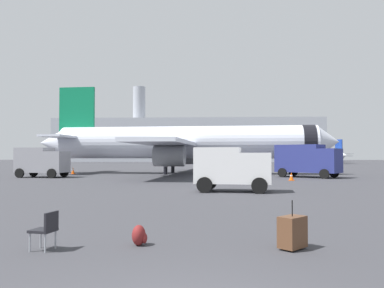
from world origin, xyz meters
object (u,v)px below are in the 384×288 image
(airplane_at_gate, at_px, (184,143))
(traveller_backpack, at_px, (139,236))
(fuel_truck, at_px, (307,159))
(gate_chair, at_px, (46,228))
(service_truck, at_px, (42,161))
(safety_cone_mid, at_px, (255,175))
(rolling_suitcase, at_px, (292,232))
(cargo_van, at_px, (232,167))
(airplane_taxiing, at_px, (320,155))
(safety_cone_near, at_px, (73,170))
(safety_cone_far, at_px, (291,176))

(airplane_at_gate, xyz_separation_m, traveller_backpack, (1.40, -36.96, -3.42))
(fuel_truck, relative_size, gate_chair, 7.25)
(service_truck, bearing_deg, safety_cone_mid, -4.64)
(service_truck, xyz_separation_m, rolling_suitcase, (18.29, -28.63, -1.22))
(service_truck, relative_size, cargo_van, 1.10)
(airplane_taxiing, height_order, safety_cone_near, airplane_taxiing)
(rolling_suitcase, bearing_deg, cargo_van, 92.34)
(airplane_at_gate, distance_m, rolling_suitcase, 37.63)
(airplane_taxiing, bearing_deg, safety_cone_far, -107.02)
(airplane_at_gate, relative_size, airplane_taxiing, 1.70)
(safety_cone_near, distance_m, traveller_backpack, 38.64)
(safety_cone_near, relative_size, safety_cone_mid, 1.13)
(cargo_van, height_order, safety_cone_far, cargo_van)
(cargo_van, relative_size, gate_chair, 5.37)
(fuel_truck, bearing_deg, airplane_at_gate, 149.78)
(fuel_truck, height_order, gate_chair, fuel_truck)
(safety_cone_near, bearing_deg, service_truck, -93.56)
(safety_cone_mid, distance_m, gate_chair, 28.42)
(airplane_taxiing, height_order, gate_chair, airplane_taxiing)
(service_truck, bearing_deg, safety_cone_far, -9.18)
(service_truck, height_order, safety_cone_mid, service_truck)
(airplane_taxiing, height_order, fuel_truck, airplane_taxiing)
(fuel_truck, xyz_separation_m, gate_chair, (-13.13, -30.24, -1.27))
(fuel_truck, relative_size, cargo_van, 1.35)
(service_truck, height_order, fuel_truck, fuel_truck)
(rolling_suitcase, height_order, traveller_backpack, rolling_suitcase)
(service_truck, height_order, cargo_van, service_truck)
(safety_cone_mid, bearing_deg, safety_cone_near, 155.53)
(traveller_backpack, relative_size, gate_chair, 0.56)
(airplane_taxiing, bearing_deg, gate_chair, -108.44)
(cargo_van, xyz_separation_m, gate_chair, (-4.92, -14.59, -0.95))
(airplane_at_gate, distance_m, cargo_van, 23.46)
(safety_cone_mid, bearing_deg, service_truck, 175.36)
(airplane_taxiing, xyz_separation_m, safety_cone_near, (-46.90, -67.23, -1.83))
(airplane_taxiing, relative_size, rolling_suitcase, 19.13)
(airplane_at_gate, distance_m, safety_cone_mid, 12.88)
(safety_cone_near, relative_size, safety_cone_far, 1.13)
(safety_cone_near, xyz_separation_m, safety_cone_far, (22.89, -11.24, -0.04))
(safety_cone_near, distance_m, safety_cone_far, 25.50)
(airplane_at_gate, relative_size, cargo_van, 7.74)
(service_truck, xyz_separation_m, safety_cone_far, (23.35, -3.77, -1.25))
(cargo_van, distance_m, safety_cone_far, 12.10)
(airplane_taxiing, distance_m, traveller_backpack, 108.16)
(fuel_truck, distance_m, safety_cone_near, 26.24)
(rolling_suitcase, bearing_deg, service_truck, 122.57)
(safety_cone_mid, bearing_deg, airplane_at_gate, 125.02)
(fuel_truck, height_order, safety_cone_far, fuel_truck)
(fuel_truck, bearing_deg, safety_cone_mid, -151.80)
(safety_cone_near, height_order, rolling_suitcase, rolling_suitcase)
(airplane_at_gate, height_order, safety_cone_near, airplane_at_gate)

